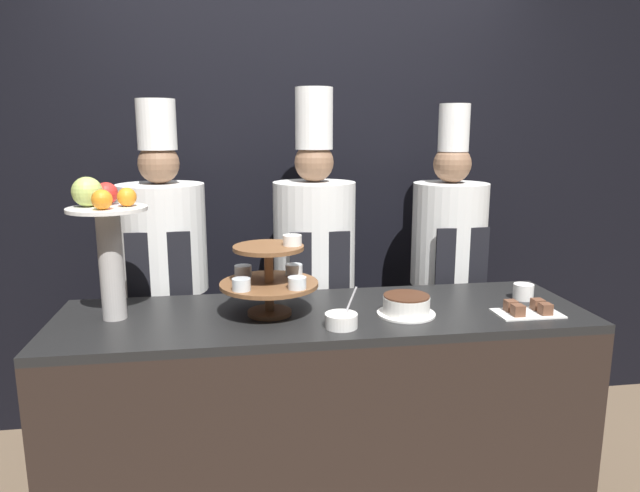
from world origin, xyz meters
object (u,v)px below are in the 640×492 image
Objects in this scene: serving_bowl_near at (341,320)px; chef_center_right at (448,264)px; chef_center_left at (314,265)px; tiered_stand at (270,276)px; cake_square_tray at (528,310)px; fruit_pedestal at (106,230)px; cake_round at (406,305)px; cup_white at (523,292)px; chef_left at (165,272)px.

chef_center_right is at bearing 47.34° from serving_bowl_near.
chef_center_left is 0.70m from chef_center_right.
tiered_stand is 1.51× the size of cake_square_tray.
fruit_pedestal is 1.69m from chef_center_right.
tiered_stand is at bearing 170.98° from cake_round.
serving_bowl_near reaches higher than cake_square_tray.
chef_center_right reaches higher than cake_square_tray.
serving_bowl_near is 0.08× the size of chef_center_left.
cup_white is 1.65m from chef_left.
fruit_pedestal is 6.38× the size of cup_white.
tiered_stand is 1.03m from cake_square_tray.
chef_center_left is (-0.75, 0.73, 0.03)m from cake_square_tray.
serving_bowl_near is at bearing -177.02° from cake_square_tray.
chef_center_left is at bearing -180.00° from chef_center_right.
chef_center_right is (-0.05, 0.73, 0.01)m from cake_square_tray.
cup_white is 0.55m from chef_center_right.
cup_white is at bearing -0.31° from fruit_pedestal.
serving_bowl_near reaches higher than cup_white.
cake_round is 1.20m from chef_left.
fruit_pedestal reaches higher than cake_round.
serving_bowl_near is at bearing -37.43° from tiered_stand.
cake_square_tray is 0.15× the size of chef_left.
chef_left reaches higher than tiered_stand.
chef_center_left reaches higher than chef_center_right.
cup_white is 0.55× the size of serving_bowl_near.
cake_square_tray is at bearing -7.05° from fruit_pedestal.
cake_round is at bearing -33.48° from chef_left.
cake_round is 2.69× the size of cup_white.
chef_left is (-0.47, 0.58, -0.11)m from tiered_stand.
cake_round reaches higher than cup_white.
cup_white is at bearing -32.84° from chef_center_left.
fruit_pedestal is 1.73m from cup_white.
cup_white is (1.70, -0.01, -0.31)m from fruit_pedestal.
cup_white is (1.09, 0.04, -0.12)m from tiered_stand.
cake_square_tray is 1.05m from chef_center_left.
tiered_stand is 0.21× the size of chef_center_left.
cake_round is 1.49× the size of serving_bowl_near.
chef_left is (-1.48, 0.73, 0.03)m from cake_square_tray.
fruit_pedestal is 2.14× the size of cake_square_tray.
serving_bowl_near is (0.25, -0.19, -0.13)m from tiered_stand.
fruit_pedestal is 0.63m from chef_left.
tiered_stand is 0.64m from fruit_pedestal.
cake_round is 0.48m from cake_square_tray.
chef_left is 0.73m from chef_center_left.
chef_center_left is (0.01, 0.77, 0.03)m from serving_bowl_near.
fruit_pedestal is 0.31× the size of chef_center_right.
tiered_stand is at bearing 142.57° from serving_bowl_near.
chef_left is (0.14, 0.53, -0.30)m from fruit_pedestal.
tiered_stand is 0.34m from serving_bowl_near.
fruit_pedestal is (-0.61, 0.05, 0.19)m from tiered_stand.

